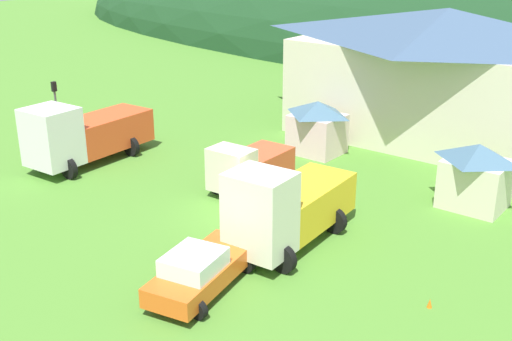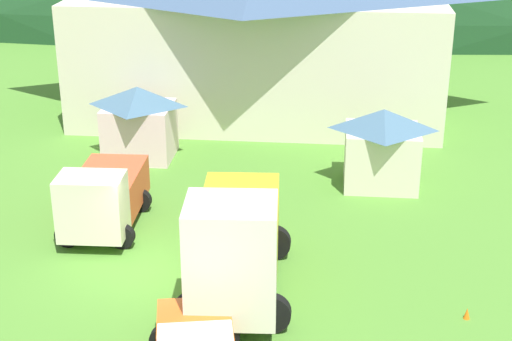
{
  "view_description": "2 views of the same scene",
  "coord_description": "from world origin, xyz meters",
  "px_view_note": "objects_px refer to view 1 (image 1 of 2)",
  "views": [
    {
      "loc": [
        15.67,
        -19.44,
        11.7
      ],
      "look_at": [
        -1.39,
        2.25,
        1.33
      ],
      "focal_mm": 43.79,
      "sensor_mm": 36.0,
      "label": 1
    },
    {
      "loc": [
        5.21,
        -20.07,
        11.64
      ],
      "look_at": [
        2.67,
        4.9,
        1.44
      ],
      "focal_mm": 53.99,
      "sensor_mm": 36.0,
      "label": 2
    }
  ],
  "objects_px": {
    "traffic_light_west": "(57,109)",
    "depot_building": "(443,74)",
    "play_shed_pink": "(317,127)",
    "traffic_cone_near_pickup": "(429,307)",
    "service_pickup_orange": "(201,269)",
    "play_shed_cream": "(476,175)",
    "heavy_rig_striped": "(286,207)",
    "light_truck_cream": "(248,167)",
    "heavy_rig_white": "(83,134)"
  },
  "relations": [
    {
      "from": "heavy_rig_white",
      "to": "heavy_rig_striped",
      "type": "height_order",
      "value": "heavy_rig_striped"
    },
    {
      "from": "depot_building",
      "to": "service_pickup_orange",
      "type": "height_order",
      "value": "depot_building"
    },
    {
      "from": "heavy_rig_white",
      "to": "heavy_rig_striped",
      "type": "distance_m",
      "value": 14.35
    },
    {
      "from": "depot_building",
      "to": "light_truck_cream",
      "type": "bearing_deg",
      "value": -105.92
    },
    {
      "from": "light_truck_cream",
      "to": "traffic_light_west",
      "type": "xyz_separation_m",
      "value": [
        -12.17,
        -2.19,
        1.32
      ]
    },
    {
      "from": "depot_building",
      "to": "service_pickup_orange",
      "type": "distance_m",
      "value": 22.18
    },
    {
      "from": "play_shed_cream",
      "to": "heavy_rig_striped",
      "type": "distance_m",
      "value": 9.69
    },
    {
      "from": "heavy_rig_striped",
      "to": "service_pickup_orange",
      "type": "relative_size",
      "value": 1.29
    },
    {
      "from": "play_shed_cream",
      "to": "play_shed_pink",
      "type": "bearing_deg",
      "value": 168.63
    },
    {
      "from": "depot_building",
      "to": "service_pickup_orange",
      "type": "relative_size",
      "value": 3.48
    },
    {
      "from": "depot_building",
      "to": "light_truck_cream",
      "type": "height_order",
      "value": "depot_building"
    },
    {
      "from": "heavy_rig_striped",
      "to": "service_pickup_orange",
      "type": "distance_m",
      "value": 4.6
    },
    {
      "from": "play_shed_cream",
      "to": "service_pickup_orange",
      "type": "distance_m",
      "value": 13.97
    },
    {
      "from": "play_shed_pink",
      "to": "heavy_rig_white",
      "type": "bearing_deg",
      "value": -133.53
    },
    {
      "from": "traffic_light_west",
      "to": "heavy_rig_striped",
      "type": "bearing_deg",
      "value": -5.31
    },
    {
      "from": "play_shed_cream",
      "to": "traffic_cone_near_pickup",
      "type": "bearing_deg",
      "value": -78.16
    },
    {
      "from": "play_shed_cream",
      "to": "traffic_light_west",
      "type": "distance_m",
      "value": 22.72
    },
    {
      "from": "play_shed_cream",
      "to": "traffic_light_west",
      "type": "bearing_deg",
      "value": -162.04
    },
    {
      "from": "heavy_rig_striped",
      "to": "traffic_cone_near_pickup",
      "type": "xyz_separation_m",
      "value": [
        6.4,
        -0.58,
        -1.72
      ]
    },
    {
      "from": "play_shed_pink",
      "to": "light_truck_cream",
      "type": "xyz_separation_m",
      "value": [
        0.42,
        -6.79,
        -0.36
      ]
    },
    {
      "from": "play_shed_cream",
      "to": "heavy_rig_white",
      "type": "bearing_deg",
      "value": -158.41
    },
    {
      "from": "play_shed_cream",
      "to": "traffic_light_west",
      "type": "xyz_separation_m",
      "value": [
        -21.59,
        -7.0,
        0.97
      ]
    },
    {
      "from": "traffic_light_west",
      "to": "traffic_cone_near_pickup",
      "type": "distance_m",
      "value": 23.75
    },
    {
      "from": "depot_building",
      "to": "play_shed_pink",
      "type": "height_order",
      "value": "depot_building"
    },
    {
      "from": "traffic_light_west",
      "to": "depot_building",
      "type": "bearing_deg",
      "value": 44.6
    },
    {
      "from": "play_shed_cream",
      "to": "service_pickup_orange",
      "type": "bearing_deg",
      "value": -110.29
    },
    {
      "from": "depot_building",
      "to": "traffic_cone_near_pickup",
      "type": "bearing_deg",
      "value": -67.54
    },
    {
      "from": "play_shed_cream",
      "to": "light_truck_cream",
      "type": "bearing_deg",
      "value": -152.95
    },
    {
      "from": "heavy_rig_white",
      "to": "service_pickup_orange",
      "type": "distance_m",
      "value": 15.07
    },
    {
      "from": "play_shed_pink",
      "to": "traffic_cone_near_pickup",
      "type": "relative_size",
      "value": 4.71
    },
    {
      "from": "light_truck_cream",
      "to": "play_shed_cream",
      "type": "bearing_deg",
      "value": 115.02
    },
    {
      "from": "play_shed_cream",
      "to": "traffic_cone_near_pickup",
      "type": "height_order",
      "value": "play_shed_cream"
    },
    {
      "from": "light_truck_cream",
      "to": "heavy_rig_striped",
      "type": "height_order",
      "value": "heavy_rig_striped"
    },
    {
      "from": "depot_building",
      "to": "light_truck_cream",
      "type": "xyz_separation_m",
      "value": [
        -3.9,
        -13.66,
        -2.84
      ]
    },
    {
      "from": "heavy_rig_white",
      "to": "traffic_cone_near_pickup",
      "type": "distance_m",
      "value": 20.84
    },
    {
      "from": "play_shed_cream",
      "to": "play_shed_pink",
      "type": "relative_size",
      "value": 0.99
    },
    {
      "from": "light_truck_cream",
      "to": "heavy_rig_striped",
      "type": "distance_m",
      "value": 6.25
    },
    {
      "from": "traffic_light_west",
      "to": "traffic_cone_near_pickup",
      "type": "height_order",
      "value": "traffic_light_west"
    },
    {
      "from": "play_shed_cream",
      "to": "service_pickup_orange",
      "type": "height_order",
      "value": "play_shed_cream"
    },
    {
      "from": "play_shed_pink",
      "to": "service_pickup_orange",
      "type": "distance_m",
      "value": 15.89
    },
    {
      "from": "light_truck_cream",
      "to": "traffic_cone_near_pickup",
      "type": "relative_size",
      "value": 7.25
    },
    {
      "from": "depot_building",
      "to": "heavy_rig_white",
      "type": "relative_size",
      "value": 2.47
    },
    {
      "from": "play_shed_pink",
      "to": "depot_building",
      "type": "bearing_deg",
      "value": 57.86
    },
    {
      "from": "depot_building",
      "to": "traffic_cone_near_pickup",
      "type": "relative_size",
      "value": 28.18
    },
    {
      "from": "play_shed_pink",
      "to": "traffic_cone_near_pickup",
      "type": "bearing_deg",
      "value": -43.47
    },
    {
      "from": "play_shed_cream",
      "to": "heavy_rig_striped",
      "type": "xyz_separation_m",
      "value": [
        -4.47,
        -8.59,
        0.16
      ]
    },
    {
      "from": "light_truck_cream",
      "to": "traffic_light_west",
      "type": "distance_m",
      "value": 12.44
    },
    {
      "from": "play_shed_cream",
      "to": "heavy_rig_white",
      "type": "height_order",
      "value": "heavy_rig_white"
    },
    {
      "from": "heavy_rig_striped",
      "to": "traffic_light_west",
      "type": "bearing_deg",
      "value": -98.86
    },
    {
      "from": "traffic_cone_near_pickup",
      "to": "heavy_rig_striped",
      "type": "bearing_deg",
      "value": 174.83
    }
  ]
}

